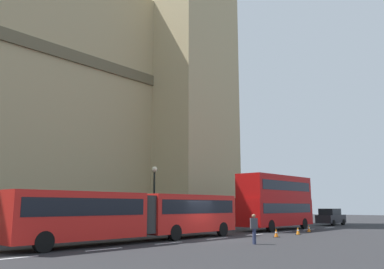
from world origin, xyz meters
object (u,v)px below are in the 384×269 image
(traffic_cone_east, at_px, (309,229))
(pedestrian_near_cones, at_px, (254,228))
(traffic_cone_west, at_px, (276,233))
(street_lamp, at_px, (154,194))
(articulated_bus, at_px, (139,213))
(double_decker_bus, at_px, (276,200))
(sedan_lead, at_px, (331,217))
(traffic_cone_middle, at_px, (298,231))

(traffic_cone_east, xyz_separation_m, pedestrian_near_cones, (-12.16, -2.48, 0.63))
(traffic_cone_west, distance_m, pedestrian_near_cones, 5.71)
(street_lamp, bearing_deg, articulated_bus, -140.46)
(traffic_cone_west, bearing_deg, double_decker_bus, 29.30)
(pedestrian_near_cones, bearing_deg, traffic_cone_east, 11.53)
(articulated_bus, bearing_deg, double_decker_bus, 0.01)
(double_decker_bus, xyz_separation_m, sedan_lead, (11.98, -0.07, -1.80))
(traffic_cone_west, relative_size, traffic_cone_middle, 1.00)
(traffic_cone_middle, xyz_separation_m, pedestrian_near_cones, (-8.63, -1.67, 0.63))
(traffic_cone_middle, distance_m, pedestrian_near_cones, 8.82)
(traffic_cone_middle, xyz_separation_m, street_lamp, (-6.56, 8.94, 2.77))
(traffic_cone_west, bearing_deg, traffic_cone_middle, -0.30)
(articulated_bus, bearing_deg, pedestrian_near_cones, -60.99)
(articulated_bus, xyz_separation_m, pedestrian_near_cones, (3.39, -6.11, -0.83))
(traffic_cone_middle, bearing_deg, pedestrian_near_cones, -169.02)
(traffic_cone_middle, height_order, street_lamp, street_lamp)
(street_lamp, bearing_deg, traffic_cone_east, -38.88)
(pedestrian_near_cones, bearing_deg, articulated_bus, 119.01)
(sedan_lead, height_order, traffic_cone_middle, sedan_lead)
(street_lamp, relative_size, pedestrian_near_cones, 3.12)
(traffic_cone_west, xyz_separation_m, street_lamp, (-3.35, 8.93, 2.77))
(pedestrian_near_cones, bearing_deg, sedan_lead, 13.44)
(double_decker_bus, relative_size, street_lamp, 1.82)
(articulated_bus, height_order, street_lamp, street_lamp)
(articulated_bus, distance_m, pedestrian_near_cones, 7.04)
(articulated_bus, xyz_separation_m, street_lamp, (5.46, 4.51, 1.31))
(double_decker_bus, relative_size, pedestrian_near_cones, 5.69)
(traffic_cone_east, height_order, street_lamp, street_lamp)
(street_lamp, bearing_deg, double_decker_bus, -21.87)
(articulated_bus, relative_size, traffic_cone_east, 28.83)
(traffic_cone_middle, height_order, traffic_cone_east, same)
(articulated_bus, xyz_separation_m, traffic_cone_east, (15.55, -3.63, -1.46))
(sedan_lead, bearing_deg, traffic_cone_east, -164.81)
(street_lamp, xyz_separation_m, pedestrian_near_cones, (-2.07, -10.62, -2.14))
(double_decker_bus, relative_size, traffic_cone_east, 16.58)
(articulated_bus, height_order, traffic_cone_middle, articulated_bus)
(double_decker_bus, height_order, traffic_cone_west, double_decker_bus)
(articulated_bus, relative_size, double_decker_bus, 1.74)
(double_decker_bus, xyz_separation_m, traffic_cone_middle, (-4.66, -4.44, -2.43))
(traffic_cone_east, bearing_deg, double_decker_bus, 72.66)
(articulated_bus, relative_size, traffic_cone_middle, 28.83)
(double_decker_bus, bearing_deg, sedan_lead, -0.34)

